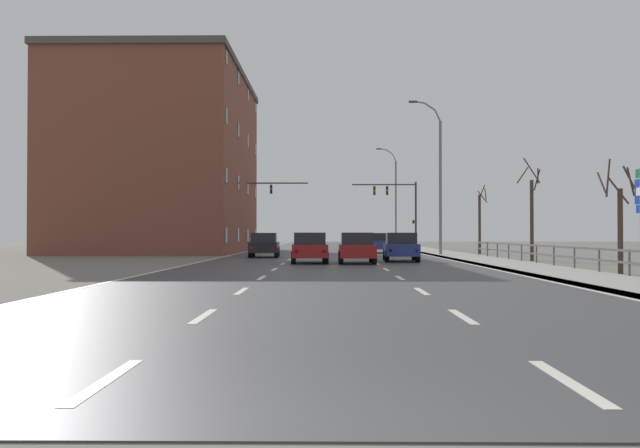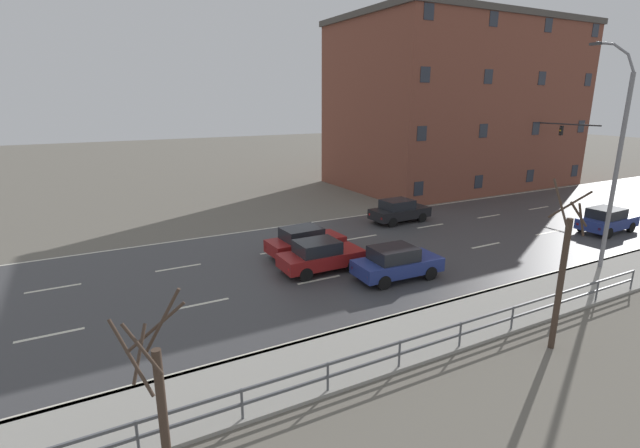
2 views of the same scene
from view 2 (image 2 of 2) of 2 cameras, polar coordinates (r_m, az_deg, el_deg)
ground_plane at (r=35.30m, az=26.21°, el=0.45°), size 160.00×160.00×0.12m
road_asphalt_strip at (r=45.45m, az=35.17°, el=2.33°), size 14.00×120.00×0.03m
guardrail at (r=12.57m, az=-9.77°, el=-20.79°), size 0.07×35.25×1.00m
street_lamp_midground at (r=25.34m, az=33.01°, el=6.51°), size 2.26×0.24×10.67m
traffic_signal_left at (r=45.13m, az=26.15°, el=8.93°), size 6.09×0.36×6.31m
car_near_right at (r=31.16m, az=9.88°, el=1.66°), size 1.94×4.15×1.57m
car_distant at (r=21.33m, az=9.55°, el=-4.77°), size 1.97×4.17×1.57m
car_near_left at (r=21.94m, az=0.07°, el=-3.97°), size 1.85×4.11×1.57m
car_mid_centre at (r=24.11m, az=-1.93°, el=-2.18°), size 1.97×4.17×1.57m
car_far_right at (r=33.53m, az=32.29°, el=0.44°), size 1.95×4.16×1.57m
brick_building at (r=46.87m, az=16.49°, el=14.13°), size 13.77×22.10×15.07m
bare_tree_near at (r=10.72m, az=-19.45°, el=-20.17°), size 1.50×1.55×4.39m
bare_tree_mid at (r=16.67m, az=28.00°, el=-5.78°), size 1.27×1.46×5.71m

